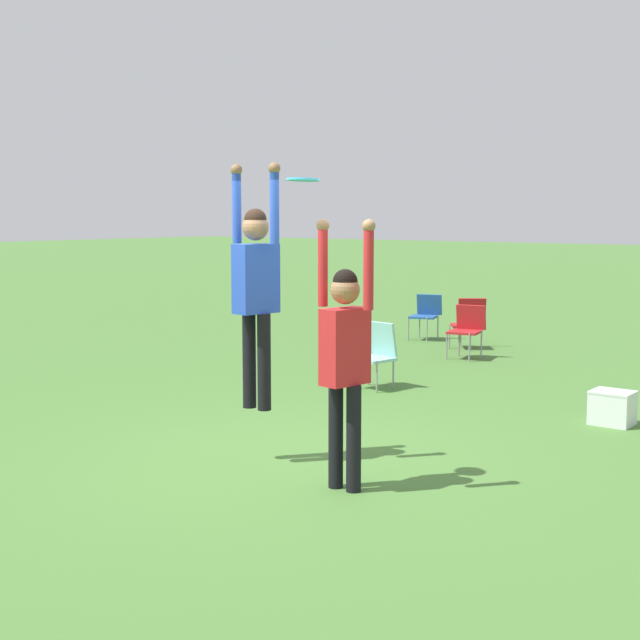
% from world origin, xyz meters
% --- Properties ---
extents(ground_plane, '(120.00, 120.00, 0.00)m').
position_xyz_m(ground_plane, '(0.00, 0.00, 0.00)').
color(ground_plane, '#477533').
extents(person_jumping, '(0.54, 0.42, 2.16)m').
position_xyz_m(person_jumping, '(-0.25, -0.18, 1.63)').
color(person_jumping, black).
rests_on(person_jumping, ground_plane).
extents(person_defending, '(0.55, 0.42, 2.17)m').
position_xyz_m(person_defending, '(0.86, -0.37, 1.16)').
color(person_defending, black).
rests_on(person_defending, ground_plane).
extents(frisbee, '(0.27, 0.27, 0.03)m').
position_xyz_m(frisbee, '(0.51, -0.46, 2.48)').
color(frisbee, '#2D9EDB').
extents(camping_chair_0, '(0.51, 0.55, 0.84)m').
position_xyz_m(camping_chair_0, '(-1.30, 3.32, 0.48)').
color(camping_chair_0, gray).
rests_on(camping_chair_0, ground_plane).
extents(camping_chair_1, '(0.64, 0.71, 0.82)m').
position_xyz_m(camping_chair_1, '(-2.02, 7.12, 0.47)').
color(camping_chair_1, gray).
rests_on(camping_chair_1, ground_plane).
extents(camping_chair_2, '(0.55, 0.58, 0.82)m').
position_xyz_m(camping_chair_2, '(-1.52, 6.13, 0.49)').
color(camping_chair_2, gray).
rests_on(camping_chair_2, ground_plane).
extents(camping_chair_3, '(0.56, 0.60, 0.80)m').
position_xyz_m(camping_chair_3, '(-3.10, 7.55, 0.48)').
color(camping_chair_3, gray).
rests_on(camping_chair_3, ground_plane).
extents(cooler_box, '(0.43, 0.36, 0.36)m').
position_xyz_m(cooler_box, '(1.79, 3.16, 0.18)').
color(cooler_box, white).
rests_on(cooler_box, ground_plane).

